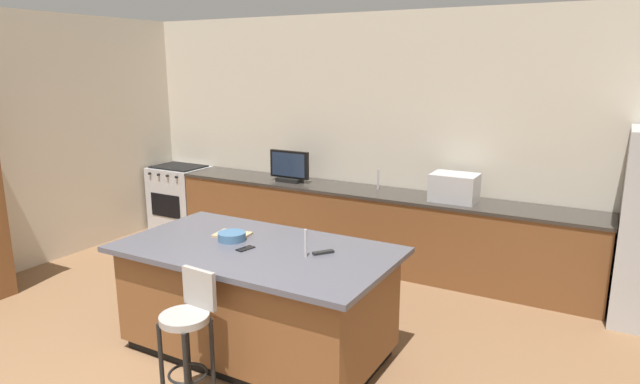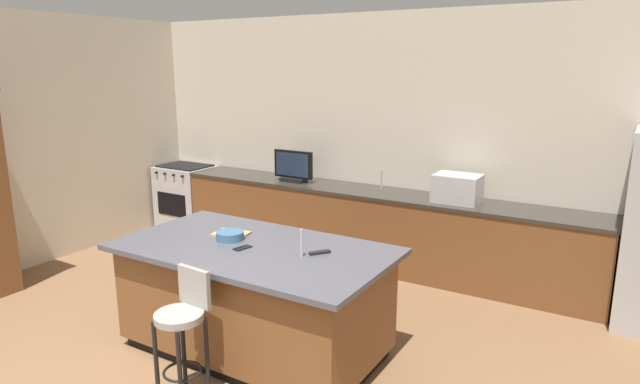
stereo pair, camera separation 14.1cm
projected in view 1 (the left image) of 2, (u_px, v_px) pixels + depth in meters
name	position (u px, v px, depth m)	size (l,w,h in m)	color
wall_back	(386.00, 139.00, 6.52)	(7.41, 0.12, 2.93)	beige
wall_left	(31.00, 142.00, 6.30)	(0.12, 4.85, 2.93)	beige
counter_back	(368.00, 227.00, 6.45)	(5.15, 0.62, 0.90)	brown
kitchen_island	(257.00, 299.00, 4.45)	(2.23, 1.23, 0.92)	black
range_oven	(180.00, 198.00, 7.86)	(0.76, 0.63, 0.92)	#B7BABF
microwave	(454.00, 187.00, 5.83)	(0.48, 0.36, 0.30)	#B7BABF
tv_monitor	(289.00, 168.00, 6.77)	(0.54, 0.16, 0.39)	black
sink_faucet_back	(378.00, 179.00, 6.37)	(0.02, 0.02, 0.24)	#B2B2B7
sink_faucet_island	(306.00, 243.00, 4.10)	(0.02, 0.02, 0.22)	#B2B2B7
bar_stool_center	(189.00, 327.00, 3.75)	(0.34, 0.35, 0.96)	gray
fruit_bowl	(232.00, 236.00, 4.51)	(0.23, 0.23, 0.07)	#3F668C
cell_phone	(245.00, 249.00, 4.30)	(0.07, 0.15, 0.01)	black
tv_remote	(323.00, 252.00, 4.20)	(0.04, 0.17, 0.02)	black
cutting_board	(232.00, 234.00, 4.64)	(0.29, 0.21, 0.02)	tan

